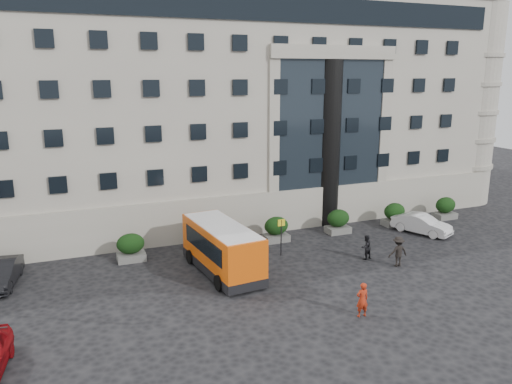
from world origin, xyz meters
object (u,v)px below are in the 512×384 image
white_taxi (421,224)px  pedestrian_a (362,300)px  minibus (222,247)px  pedestrian_c (398,251)px  hedge_c (276,229)px  pedestrian_b (366,247)px  hedge_d (338,221)px  hedge_e (394,214)px  hedge_f (445,208)px  hedge_b (208,238)px  hedge_a (131,247)px  red_truck (4,220)px  bus_stop_sign (281,231)px  parked_car_b (2,273)px

white_taxi → pedestrian_a: size_ratio=2.46×
minibus → pedestrian_c: size_ratio=3.78×
hedge_c → pedestrian_b: size_ratio=1.11×
minibus → hedge_c: bearing=31.2°
hedge_d → pedestrian_b: 5.62m
pedestrian_a → pedestrian_c: pedestrian_c is taller
hedge_e → hedge_f: (5.20, 0.00, 0.00)m
hedge_b → pedestrian_a: size_ratio=1.01×
hedge_a → hedge_b: 5.20m
white_taxi → pedestrian_a: bearing=-165.2°
white_taxi → hedge_f: bearing=4.0°
hedge_b → red_truck: size_ratio=0.29×
pedestrian_a → bus_stop_sign: bearing=-85.9°
white_taxi → hedge_e: bearing=80.3°
hedge_b → red_truck: red_truck is taller
pedestrian_b → hedge_b: bearing=-42.4°
bus_stop_sign → pedestrian_a: bus_stop_sign is taller
hedge_c → hedge_b: bearing=180.0°
hedge_e → pedestrian_b: bearing=-139.4°
hedge_c → white_taxi: size_ratio=0.41×
hedge_d → hedge_e: size_ratio=1.00×
hedge_f → pedestrian_b: (-11.60, -5.49, -0.10)m
hedge_e → white_taxi: size_ratio=0.41×
hedge_e → pedestrian_b: size_ratio=1.11×
hedge_c → pedestrian_a: (-0.74, -12.18, -0.02)m
hedge_a → hedge_c: (10.40, 0.00, 0.00)m
hedge_a → hedge_f: bearing=0.0°
hedge_a → pedestrian_b: bearing=-20.9°
parked_car_b → white_taxi: 28.99m
parked_car_b → pedestrian_c: (23.06, -6.11, 0.24)m
hedge_b → hedge_c: size_ratio=1.00×
bus_stop_sign → parked_car_b: bus_stop_sign is taller
pedestrian_b → hedge_e: bearing=-150.9°
hedge_b → minibus: 4.19m
hedge_c → hedge_e: size_ratio=1.00×
minibus → parked_car_b: bearing=161.1°
red_truck → white_taxi: bearing=-3.6°
red_truck → pedestrian_b: 25.71m
white_taxi → hedge_b: bearing=146.7°
pedestrian_c → white_taxi: bearing=-136.4°
pedestrian_a → pedestrian_c: (5.91, 4.87, 0.08)m
parked_car_b → pedestrian_c: size_ratio=2.28×
hedge_f → red_truck: bearing=167.8°
hedge_e → white_taxi: hedge_e is taller
hedge_c → pedestrian_c: (5.16, -7.31, 0.06)m
hedge_d → pedestrian_b: hedge_d is taller
hedge_e → pedestrian_c: size_ratio=0.93×
red_truck → hedge_d: bearing=-2.4°
hedge_b → hedge_c: same height
hedge_d → red_truck: bearing=162.7°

